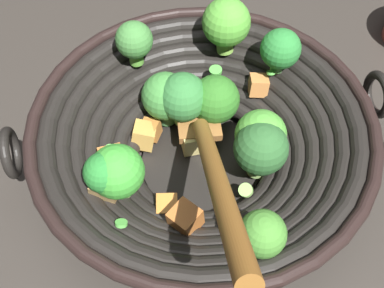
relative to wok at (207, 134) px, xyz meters
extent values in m
plane|color=#332D28|center=(0.00, 0.00, -0.06)|extent=(4.00, 4.00, 0.00)
cylinder|color=black|center=(0.00, 0.00, -0.05)|extent=(0.14, 0.14, 0.01)
torus|color=black|center=(0.00, 0.00, -0.04)|extent=(0.19, 0.19, 0.02)
torus|color=black|center=(0.00, 0.00, -0.03)|extent=(0.22, 0.22, 0.02)
torus|color=black|center=(0.00, 0.00, -0.02)|extent=(0.25, 0.25, 0.02)
torus|color=black|center=(0.00, 0.00, -0.01)|extent=(0.27, 0.27, 0.02)
torus|color=black|center=(0.00, 0.00, 0.00)|extent=(0.30, 0.30, 0.02)
torus|color=black|center=(0.00, 0.00, 0.01)|extent=(0.33, 0.33, 0.02)
torus|color=black|center=(0.00, 0.00, 0.01)|extent=(0.36, 0.36, 0.02)
torus|color=black|center=(0.00, 0.00, 0.02)|extent=(0.37, 0.37, 0.01)
torus|color=black|center=(-0.05, 0.19, 0.02)|extent=(0.05, 0.02, 0.05)
torus|color=black|center=(0.04, -0.19, 0.02)|extent=(0.05, 0.02, 0.05)
cylinder|color=#66A346|center=(-0.07, 0.08, 0.00)|extent=(0.03, 0.03, 0.03)
sphere|color=green|center=(-0.07, 0.08, 0.03)|extent=(0.05, 0.05, 0.05)
cylinder|color=#5E8E3A|center=(-0.08, 0.09, 0.01)|extent=(0.02, 0.02, 0.02)
sphere|color=#2B8633|center=(-0.08, 0.09, 0.04)|extent=(0.04, 0.04, 0.04)
cylinder|color=#659B4D|center=(0.05, -0.01, -0.03)|extent=(0.03, 0.03, 0.01)
sphere|color=#317225|center=(0.05, -0.01, 0.00)|extent=(0.06, 0.06, 0.06)
cylinder|color=#7DB456|center=(0.00, -0.06, -0.03)|extent=(0.03, 0.03, 0.02)
sphere|color=#4FA139|center=(0.00, -0.06, 0.00)|extent=(0.06, 0.06, 0.06)
cylinder|color=#7CB244|center=(0.13, -0.02, 0.01)|extent=(0.03, 0.03, 0.02)
sphere|color=#55A737|center=(0.13, -0.02, 0.05)|extent=(0.06, 0.06, 0.06)
cylinder|color=#59A438|center=(-0.13, -0.06, 0.00)|extent=(0.02, 0.02, 0.01)
sphere|color=#488D33|center=(-0.13, -0.06, 0.03)|extent=(0.04, 0.04, 0.04)
cylinder|color=#7C9E51|center=(-0.02, -0.06, -0.03)|extent=(0.03, 0.03, 0.03)
sphere|color=#2D612D|center=(-0.02, -0.06, 0.01)|extent=(0.06, 0.06, 0.06)
cylinder|color=#54A34E|center=(0.10, -0.09, 0.01)|extent=(0.02, 0.02, 0.01)
sphere|color=#2C8437|center=(0.10, -0.09, 0.04)|extent=(0.05, 0.05, 0.05)
cylinder|color=#64B03E|center=(0.10, 0.08, 0.02)|extent=(0.02, 0.02, 0.02)
sphere|color=#43843C|center=(0.10, 0.08, 0.04)|extent=(0.04, 0.04, 0.04)
cylinder|color=#8AC24F|center=(0.05, 0.02, -0.03)|extent=(0.03, 0.03, 0.02)
sphere|color=#347B39|center=(0.05, 0.02, 0.01)|extent=(0.06, 0.06, 0.06)
cylinder|color=#55984C|center=(0.05, 0.04, -0.03)|extent=(0.03, 0.03, 0.02)
sphere|color=#418A3C|center=(0.05, 0.04, 0.00)|extent=(0.06, 0.06, 0.06)
cube|color=#CA782D|center=(-0.08, 0.04, -0.03)|extent=(0.03, 0.02, 0.03)
cube|color=tan|center=(-0.07, 0.09, 0.01)|extent=(0.04, 0.04, 0.04)
cube|color=gold|center=(0.02, 0.07, -0.03)|extent=(0.03, 0.03, 0.03)
cube|color=#C47333|center=(-0.03, 0.10, -0.01)|extent=(0.03, 0.03, 0.03)
cube|color=#DA8746|center=(0.08, -0.07, -0.01)|extent=(0.03, 0.02, 0.03)
cube|color=#BA662C|center=(-0.10, 0.01, -0.01)|extent=(0.04, 0.04, 0.03)
cube|color=#D8C36E|center=(0.02, 0.01, -0.03)|extent=(0.04, 0.04, 0.03)
cube|color=#BE7634|center=(0.03, 0.06, -0.03)|extent=(0.03, 0.03, 0.02)
cylinder|color=#56B247|center=(-0.12, 0.07, 0.01)|extent=(0.01, 0.01, 0.01)
cylinder|color=#6BC651|center=(0.07, -0.03, -0.01)|extent=(0.02, 0.02, 0.01)
cylinder|color=#6BC651|center=(0.04, -0.05, -0.03)|extent=(0.02, 0.02, 0.00)
cylinder|color=#99D166|center=(-0.06, -0.05, -0.02)|extent=(0.02, 0.02, 0.01)
cylinder|color=#56B247|center=(0.09, -0.08, 0.01)|extent=(0.01, 0.01, 0.01)
cylinder|color=#6BC651|center=(-0.02, 0.10, 0.00)|extent=(0.01, 0.01, 0.00)
cylinder|color=#56B247|center=(0.09, -0.01, 0.01)|extent=(0.02, 0.02, 0.01)
cube|color=brown|center=(0.04, 0.01, -0.02)|extent=(0.08, 0.06, 0.01)
cylinder|color=#925C25|center=(-0.10, -0.01, 0.07)|extent=(0.24, 0.05, 0.16)
camera|label=1|loc=(-0.31, 0.00, 0.41)|focal=43.25mm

